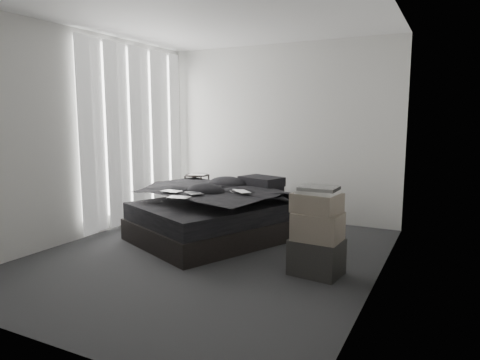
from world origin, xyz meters
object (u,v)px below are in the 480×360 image
at_px(bed, 217,228).
at_px(side_stand, 197,196).
at_px(laptop, 238,186).
at_px(box_lower, 316,257).

bearing_deg(bed, side_stand, 158.09).
xyz_separation_m(laptop, box_lower, (1.16, -0.57, -0.54)).
xyz_separation_m(laptop, side_stand, (-1.21, 0.98, -0.38)).
bearing_deg(bed, laptop, 7.50).
distance_m(bed, side_stand, 1.24).
bearing_deg(laptop, side_stand, -177.35).
height_order(bed, laptop, laptop).
bearing_deg(laptop, bed, -154.50).
xyz_separation_m(bed, side_stand, (-0.86, 0.88, 0.19)).
bearing_deg(side_stand, box_lower, -33.23).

